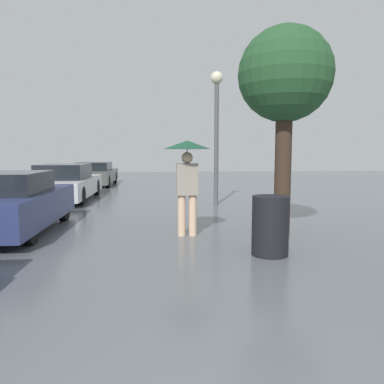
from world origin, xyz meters
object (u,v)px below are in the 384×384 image
(parked_car_second, at_px, (6,204))
(parked_car_farthest, at_px, (96,174))
(trash_bin, at_px, (270,226))
(pedestrian, at_px, (187,165))
(street_lamp, at_px, (217,116))
(tree, at_px, (285,78))
(parked_car_third, at_px, (66,183))

(parked_car_second, height_order, parked_car_farthest, parked_car_second)
(trash_bin, bearing_deg, pedestrian, 128.98)
(parked_car_farthest, bearing_deg, street_lamp, -57.02)
(parked_car_second, relative_size, trash_bin, 4.10)
(pedestrian, bearing_deg, tree, -2.20)
(parked_car_second, bearing_deg, trash_bin, -24.31)
(parked_car_farthest, bearing_deg, parked_car_second, -89.93)
(parked_car_second, xyz_separation_m, trash_bin, (4.87, -2.20, -0.11))
(parked_car_second, height_order, parked_car_third, parked_car_second)
(parked_car_third, bearing_deg, pedestrian, -57.79)
(tree, distance_m, street_lamp, 4.37)
(parked_car_third, bearing_deg, tree, -46.90)
(parked_car_third, bearing_deg, parked_car_farthest, 89.67)
(parked_car_farthest, bearing_deg, parked_car_third, -90.33)
(pedestrian, bearing_deg, street_lamp, 73.89)
(pedestrian, bearing_deg, trash_bin, -51.02)
(pedestrian, bearing_deg, parked_car_farthest, 107.33)
(pedestrian, height_order, parked_car_farthest, pedestrian)
(parked_car_second, bearing_deg, street_lamp, 35.80)
(parked_car_second, xyz_separation_m, tree, (5.53, -0.78, 2.45))
(parked_car_farthest, xyz_separation_m, street_lamp, (4.90, -7.55, 2.19))
(trash_bin, bearing_deg, street_lamp, 89.81)
(tree, bearing_deg, pedestrian, 177.80)
(trash_bin, bearing_deg, parked_car_farthest, 110.19)
(pedestrian, distance_m, parked_car_third, 7.01)
(parked_car_third, xyz_separation_m, trash_bin, (4.92, -7.38, -0.10))
(street_lamp, bearing_deg, parked_car_second, -144.20)
(parked_car_farthest, distance_m, tree, 13.33)
(parked_car_farthest, height_order, street_lamp, street_lamp)
(parked_car_third, relative_size, tree, 1.14)
(parked_car_third, height_order, tree, tree)
(pedestrian, distance_m, street_lamp, 4.61)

